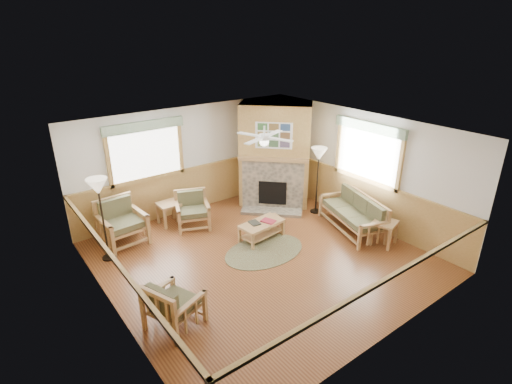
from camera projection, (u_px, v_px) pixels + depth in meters
floor at (261, 257)px, 8.37m from camera, size 6.00×6.00×0.01m
ceiling at (262, 131)px, 7.32m from camera, size 6.00×6.00×0.01m
wall_back at (188, 160)px, 10.05m from camera, size 6.00×0.02×2.70m
wall_front at (391, 267)px, 5.63m from camera, size 6.00×0.02×2.70m
wall_left at (108, 245)px, 6.17m from camera, size 0.02×6.00×2.70m
wall_right at (361, 168)px, 9.51m from camera, size 0.02×6.00×2.70m
wainscot at (261, 234)px, 8.15m from camera, size 6.00×6.00×1.10m
fireplace at (275, 154)px, 10.49m from camera, size 3.11×3.11×2.70m
window_back at (142, 120)px, 8.95m from camera, size 1.90×0.16×1.50m
window_right at (372, 121)px, 8.88m from camera, size 0.16×1.90×1.50m
ceiling_fan at (264, 128)px, 7.72m from camera, size 1.59×1.59×0.36m
sofa at (352, 213)px, 9.35m from camera, size 1.97×1.28×0.84m
armchair_back_left at (122, 223)px, 8.74m from camera, size 0.95×0.95×0.99m
armchair_back_right at (192, 211)px, 9.48m from camera, size 0.98×0.98×0.85m
armchair_left at (174, 303)px, 6.33m from camera, size 0.97×0.97×0.84m
coffee_table at (262, 231)px, 9.02m from camera, size 1.07×0.61×0.41m
end_table_chairs at (169, 213)px, 9.67m from camera, size 0.50×0.48×0.55m
end_table_sofa at (384, 233)px, 8.77m from camera, size 0.60×0.59×0.55m
footstool at (272, 224)px, 9.35m from camera, size 0.48×0.48×0.35m
braided_rug at (264, 251)px, 8.59m from camera, size 1.98×1.98×0.01m
floor_lamp_left at (103, 220)px, 7.99m from camera, size 0.50×0.50×1.79m
floor_lamp_right at (317, 181)px, 10.06m from camera, size 0.43×0.43×1.74m
book_red at (268, 220)px, 8.97m from camera, size 0.31×0.36×0.03m
book_dark at (254, 222)px, 8.89m from camera, size 0.23×0.29×0.03m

